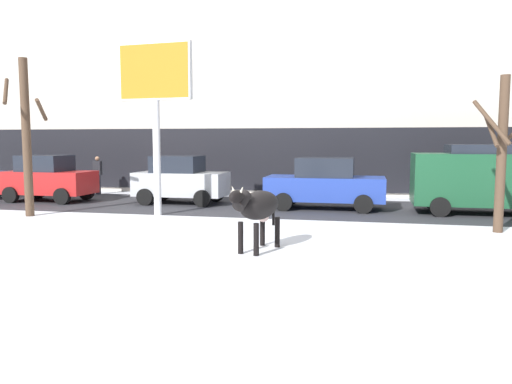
% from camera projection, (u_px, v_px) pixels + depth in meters
% --- Properties ---
extents(ground_plane, '(120.00, 120.00, 0.00)m').
position_uv_depth(ground_plane, '(215.00, 249.00, 11.29)').
color(ground_plane, white).
extents(road_strip, '(60.00, 5.60, 0.01)m').
position_uv_depth(road_strip, '(272.00, 207.00, 18.39)').
color(road_strip, '#333338').
rests_on(road_strip, ground).
extents(building_facade, '(44.00, 6.10, 13.00)m').
position_uv_depth(building_facade, '(299.00, 59.00, 24.62)').
color(building_facade, beige).
rests_on(building_facade, ground).
extents(cow_black, '(0.99, 1.93, 1.54)m').
position_uv_depth(cow_black, '(258.00, 207.00, 10.97)').
color(cow_black, black).
rests_on(cow_black, ground).
extents(billboard, '(2.53, 0.42, 5.56)m').
position_uv_depth(billboard, '(155.00, 82.00, 15.90)').
color(billboard, silver).
rests_on(billboard, ground).
extents(car_red_hatchback, '(3.51, 1.94, 1.86)m').
position_uv_depth(car_red_hatchback, '(48.00, 178.00, 20.06)').
color(car_red_hatchback, red).
rests_on(car_red_hatchback, ground).
extents(car_silver_hatchback, '(3.51, 1.94, 1.86)m').
position_uv_depth(car_silver_hatchback, '(181.00, 180.00, 19.35)').
color(car_silver_hatchback, '#B7BABF').
rests_on(car_silver_hatchback, ground).
extents(car_blue_sedan, '(4.21, 2.00, 1.84)m').
position_uv_depth(car_blue_sedan, '(325.00, 184.00, 17.81)').
color(car_blue_sedan, '#233D9E').
rests_on(car_blue_sedan, ground).
extents(car_darkgreen_van, '(4.61, 2.14, 2.32)m').
position_uv_depth(car_darkgreen_van, '(486.00, 177.00, 16.47)').
color(car_darkgreen_van, '#194C2D').
rests_on(car_darkgreen_van, ground).
extents(pedestrian_near_billboard, '(0.36, 0.24, 1.73)m').
position_uv_depth(pedestrian_near_billboard, '(98.00, 175.00, 22.72)').
color(pedestrian_near_billboard, '#282833').
rests_on(pedestrian_near_billboard, ground).
extents(pedestrian_by_cars, '(0.36, 0.24, 1.73)m').
position_uv_depth(pedestrian_by_cars, '(489.00, 181.00, 19.21)').
color(pedestrian_by_cars, '#282833').
rests_on(pedestrian_by_cars, ground).
extents(bare_tree_left_lot, '(1.50, 1.48, 4.15)m').
position_uv_depth(bare_tree_left_lot, '(502.00, 150.00, 13.07)').
color(bare_tree_left_lot, '#4C3828').
rests_on(bare_tree_left_lot, ground).
extents(bare_tree_far_back, '(1.51, 1.49, 5.06)m').
position_uv_depth(bare_tree_far_back, '(26.00, 135.00, 15.93)').
color(bare_tree_far_back, '#4C3828').
rests_on(bare_tree_far_back, ground).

